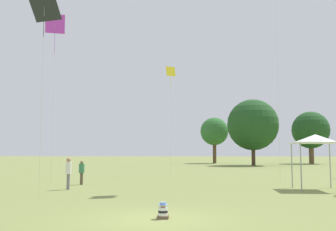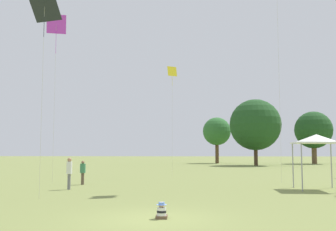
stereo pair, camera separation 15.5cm
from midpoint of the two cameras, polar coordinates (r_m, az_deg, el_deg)
ground_plane at (r=13.15m, az=-1.88°, el=-14.79°), size 300.00×300.00×0.00m
seated_toddler at (r=13.19m, az=-0.59°, el=-13.77°), size 0.38×0.48×0.54m
person_standing_0 at (r=26.61m, az=-12.11°, el=-7.81°), size 0.44×0.44×1.56m
person_standing_2 at (r=23.42m, az=-13.95°, el=-7.71°), size 0.34×0.34×1.81m
canopy_tent at (r=24.26m, az=20.91°, el=-3.26°), size 2.56×2.56×3.16m
kite_0 at (r=35.00m, az=0.74°, el=5.92°), size 0.86×0.63×9.68m
kite_5 at (r=20.33m, az=-17.27°, el=14.54°), size 1.62×1.18×9.70m
kite_6 at (r=29.87m, az=-15.75°, el=12.24°), size 1.37×0.64×11.92m
distant_tree_0 at (r=72.70m, az=20.42°, el=-2.00°), size 6.43×6.43×9.06m
distant_tree_1 at (r=61.61m, az=12.62°, el=-1.32°), size 7.83×7.83×10.12m
distant_tree_2 at (r=71.40m, az=7.16°, el=-2.33°), size 5.02×5.02×8.25m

